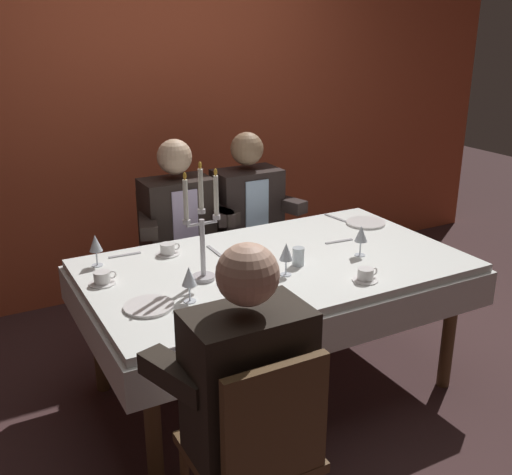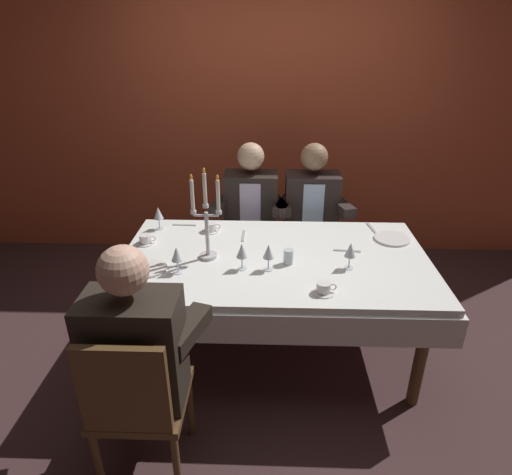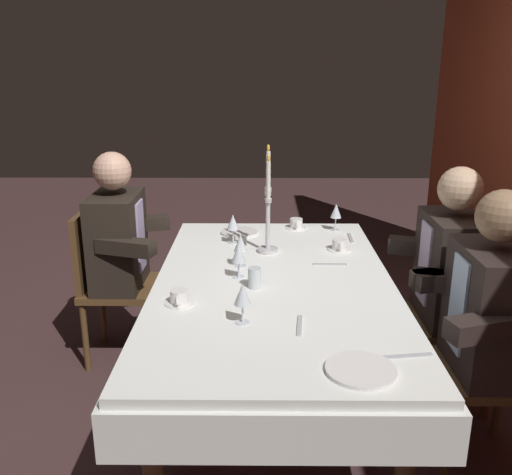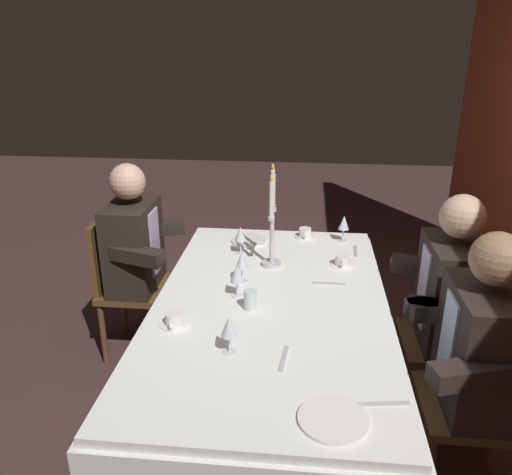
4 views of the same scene
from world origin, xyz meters
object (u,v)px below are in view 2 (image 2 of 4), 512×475
wine_glass_3 (158,214)px  coffee_cup_1 (211,228)px  wine_glass_0 (242,251)px  dining_table (274,273)px  wine_glass_2 (177,255)px  coffee_cup_0 (146,240)px  wine_glass_1 (350,251)px  wine_glass_4 (269,252)px  dinner_plate_0 (392,239)px  dinner_plate_1 (149,268)px  candelabra (207,223)px  water_tumbler_0 (288,257)px  seated_diner_0 (135,350)px  seated_diner_2 (311,206)px  coffee_cup_2 (324,288)px  seated_diner_1 (251,205)px

wine_glass_3 → coffee_cup_1: 0.38m
wine_glass_0 → dining_table: bearing=40.1°
wine_glass_0 → wine_glass_2: 0.37m
dining_table → coffee_cup_0: size_ratio=14.70×
wine_glass_1 → wine_glass_4: (-0.47, -0.03, 0.00)m
dinner_plate_0 → wine_glass_3: size_ratio=1.43×
dinner_plate_1 → wine_glass_1: wine_glass_1 is taller
candelabra → wine_glass_3: (-0.40, 0.41, -0.12)m
wine_glass_1 → wine_glass_2: 1.00m
wine_glass_4 → water_tumbler_0: bearing=32.7°
coffee_cup_1 → seated_diner_0: size_ratio=0.11×
water_tumbler_0 → coffee_cup_0: water_tumbler_0 is taller
seated_diner_0 → seated_diner_2: size_ratio=1.00×
coffee_cup_0 → water_tumbler_0: bearing=-14.7°
coffee_cup_2 → wine_glass_2: bearing=167.1°
wine_glass_4 → seated_diner_2: (0.34, 1.05, -0.12)m
water_tumbler_0 → seated_diner_1: (-0.27, 0.97, -0.05)m
seated_diner_1 → coffee_cup_2: bearing=-71.0°
wine_glass_1 → wine_glass_0: bearing=-177.3°
dinner_plate_1 → wine_glass_2: size_ratio=1.31×
seated_diner_1 → water_tumbler_0: bearing=-74.7°
wine_glass_3 → water_tumbler_0: (0.89, -0.48, -0.07)m
wine_glass_3 → coffee_cup_2: wine_glass_3 is taller
dinner_plate_0 → wine_glass_0: bearing=-156.4°
wine_glass_3 → coffee_cup_0: bearing=-98.9°
wine_glass_3 → water_tumbler_0: bearing=-28.1°
seated_diner_0 → wine_glass_2: bearing=84.7°
wine_glass_3 → wine_glass_4: 0.95m
wine_glass_2 → seated_diner_2: size_ratio=0.13×
seated_diner_2 → seated_diner_1: bearing=180.0°
dinner_plate_1 → wine_glass_0: bearing=2.8°
dining_table → seated_diner_1: 0.91m
dinner_plate_0 → wine_glass_1: size_ratio=1.43×
wine_glass_0 → seated_diner_1: bearing=89.7°
water_tumbler_0 → wine_glass_4: bearing=-147.3°
wine_glass_1 → wine_glass_3: bearing=157.4°
wine_glass_0 → coffee_cup_1: 0.59m
dinner_plate_1 → seated_diner_1: 1.21m
dining_table → seated_diner_1: (-0.19, 0.89, 0.11)m
water_tumbler_0 → seated_diner_1: size_ratio=0.08×
wine_glass_4 → wine_glass_0: bearing=178.6°
wine_glass_2 → wine_glass_3: size_ratio=1.00×
wine_glass_1 → seated_diner_1: 1.20m
candelabra → coffee_cup_2: candelabra is taller
wine_glass_2 → coffee_cup_1: size_ratio=1.24×
wine_glass_0 → wine_glass_1: (0.63, 0.03, 0.00)m
coffee_cup_0 → dining_table: bearing=-10.3°
coffee_cup_0 → coffee_cup_1: same height
wine_glass_2 → candelabra: bearing=51.9°
wine_glass_2 → dinner_plate_0: bearing=19.7°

